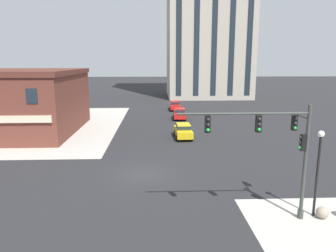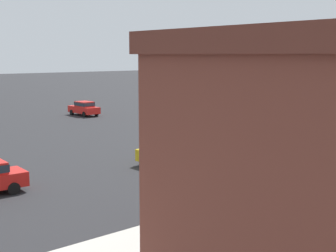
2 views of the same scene
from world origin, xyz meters
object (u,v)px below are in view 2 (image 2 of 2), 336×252
(bollard_sphere_curb_a, at_px, (275,122))
(car_main_southbound_far, at_px, (170,149))
(pedestrian_at_curb, at_px, (320,110))
(street_lamp_corner_far, at_px, (193,88))
(bollard_sphere_curb_c, at_px, (249,118))
(car_main_northbound_near, at_px, (84,108))
(pedestrian_with_bag, at_px, (298,112))
(street_lamp_corner_near, at_px, (276,94))
(pedestrian_walking_east, at_px, (322,112))
(traffic_signal_main, at_px, (296,84))
(bollard_sphere_curb_d, at_px, (243,118))
(bollard_sphere_curb_e, at_px, (236,117))
(bollard_sphere_curb_b, at_px, (263,121))
(pedestrian_near_bench, at_px, (278,107))
(bench_near_signal, at_px, (273,118))
(street_lamp_mid_sidewalk, at_px, (227,88))
(bollard_sphere_curb_f, at_px, (225,115))

(bollard_sphere_curb_a, height_order, car_main_southbound_far, car_main_southbound_far)
(pedestrian_at_curb, height_order, street_lamp_corner_far, street_lamp_corner_far)
(pedestrian_at_curb, xyz_separation_m, street_lamp_corner_far, (11.80, 8.68, 2.35))
(bollard_sphere_curb_c, bearing_deg, car_main_northbound_near, 34.08)
(pedestrian_with_bag, relative_size, street_lamp_corner_near, 0.31)
(pedestrian_walking_east, relative_size, street_lamp_corner_near, 0.31)
(traffic_signal_main, relative_size, pedestrian_at_curb, 4.59)
(traffic_signal_main, distance_m, bollard_sphere_curb_a, 4.77)
(bollard_sphere_curb_d, bearing_deg, bollard_sphere_curb_e, -8.76)
(bollard_sphere_curb_b, bearing_deg, pedestrian_walking_east, -109.47)
(pedestrian_near_bench, distance_m, car_main_northbound_near, 23.32)
(bench_near_signal, bearing_deg, pedestrian_at_curb, -108.74)
(pedestrian_near_bench, xyz_separation_m, street_lamp_mid_sidewalk, (1.17, 7.82, 2.58))
(bollard_sphere_curb_c, xyz_separation_m, car_main_southbound_far, (-9.50, 19.27, 0.58))
(pedestrian_walking_east, distance_m, pedestrian_with_bag, 2.75)
(traffic_signal_main, relative_size, bollard_sphere_curb_b, 10.57)
(bench_near_signal, bearing_deg, car_main_northbound_near, 37.71)
(bollard_sphere_curb_c, distance_m, street_lamp_corner_far, 9.01)
(bollard_sphere_curb_c, relative_size, bollard_sphere_curb_e, 1.00)
(bollard_sphere_curb_f, xyz_separation_m, pedestrian_near_bench, (-1.69, -7.49, 0.56))
(pedestrian_near_bench, xyz_separation_m, street_lamp_corner_near, (-5.66, 8.02, 2.28))
(street_lamp_corner_far, bearing_deg, bollard_sphere_curb_a, -178.56)
(bollard_sphere_curb_d, relative_size, pedestrian_at_curb, 0.43)
(bollard_sphere_curb_d, height_order, pedestrian_walking_east, pedestrian_walking_east)
(pedestrian_near_bench, bearing_deg, street_lamp_mid_sidewalk, 81.47)
(bollard_sphere_curb_d, distance_m, pedestrian_at_curb, 9.43)
(car_main_northbound_near, relative_size, car_main_southbound_far, 1.00)
(pedestrian_near_bench, relative_size, car_main_southbound_far, 0.35)
(pedestrian_near_bench, bearing_deg, bollard_sphere_curb_c, 104.39)
(bollard_sphere_curb_a, bearing_deg, street_lamp_corner_far, 1.44)
(bollard_sphere_curb_e, bearing_deg, car_main_southbound_far, 120.62)
(bollard_sphere_curb_a, height_order, pedestrian_at_curb, pedestrian_at_curb)
(pedestrian_with_bag, bearing_deg, bollard_sphere_curb_c, 58.04)
(bollard_sphere_curb_d, height_order, car_main_northbound_near, car_main_northbound_near)
(street_lamp_corner_near, bearing_deg, bollard_sphere_curb_e, -4.11)
(traffic_signal_main, distance_m, bollard_sphere_curb_d, 7.81)
(bollard_sphere_curb_f, relative_size, pedestrian_with_bag, 0.43)
(street_lamp_corner_far, bearing_deg, pedestrian_near_bench, -129.25)
(bollard_sphere_curb_a, relative_size, pedestrian_with_bag, 0.43)
(pedestrian_with_bag, distance_m, street_lamp_corner_far, 12.69)
(street_lamp_corner_far, bearing_deg, bench_near_signal, -164.43)
(bollard_sphere_curb_b, height_order, street_lamp_corner_near, street_lamp_corner_near)
(car_main_northbound_near, bearing_deg, pedestrian_near_bench, -126.98)
(pedestrian_at_curb, relative_size, pedestrian_walking_east, 1.01)
(bollard_sphere_curb_c, bearing_deg, street_lamp_corner_near, 176.25)
(bollard_sphere_curb_a, relative_size, bollard_sphere_curb_b, 1.00)
(traffic_signal_main, height_order, street_lamp_corner_far, traffic_signal_main)
(street_lamp_corner_far, bearing_deg, traffic_signal_main, -179.90)
(bollard_sphere_curb_b, distance_m, bollard_sphere_curb_c, 2.02)
(bollard_sphere_curb_c, relative_size, pedestrian_near_bench, 0.43)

